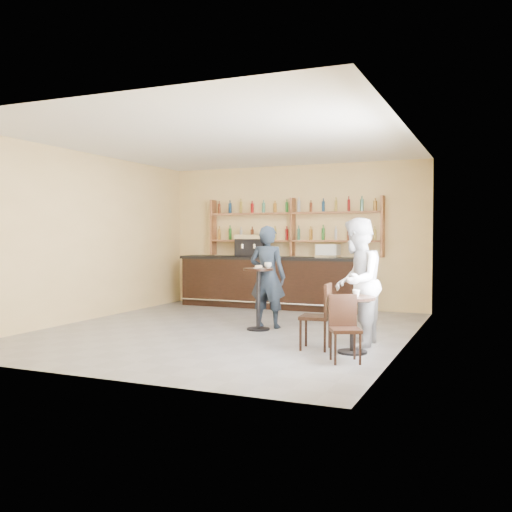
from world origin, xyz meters
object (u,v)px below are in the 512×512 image
at_px(pastry_case, 328,251).
at_px(cafe_table, 352,325).
at_px(espresso_machine, 252,246).
at_px(pedestal_table, 258,299).
at_px(man_main, 268,277).
at_px(chair_south, 345,329).
at_px(bar_counter, 270,282).
at_px(patron_second, 357,282).
at_px(chair_west, 315,316).

height_order(pastry_case, cafe_table, pastry_case).
height_order(espresso_machine, pedestal_table, espresso_machine).
relative_size(man_main, cafe_table, 2.29).
relative_size(pedestal_table, chair_south, 1.24).
height_order(bar_counter, patron_second, patron_second).
bearing_deg(pastry_case, cafe_table, -60.06).
height_order(man_main, patron_second, patron_second).
distance_m(chair_west, patron_second, 0.82).
bearing_deg(pastry_case, espresso_machine, -170.29).
bearing_deg(pedestal_table, pastry_case, 81.80).
height_order(espresso_machine, man_main, man_main).
distance_m(pedestal_table, chair_west, 1.85).
relative_size(bar_counter, espresso_machine, 6.12).
relative_size(pastry_case, cafe_table, 0.61).
xyz_separation_m(pastry_case, chair_south, (1.58, -4.75, -0.86)).
bearing_deg(man_main, bar_counter, -70.03).
xyz_separation_m(pastry_case, patron_second, (1.47, -3.63, -0.35)).
xyz_separation_m(bar_counter, man_main, (0.98, -2.58, 0.32)).
bearing_deg(espresso_machine, cafe_table, -49.38).
height_order(pastry_case, man_main, man_main).
xyz_separation_m(espresso_machine, pastry_case, (1.77, 0.00, -0.10)).
relative_size(espresso_machine, man_main, 0.39).
bearing_deg(espresso_machine, bar_counter, 2.09).
relative_size(cafe_table, patron_second, 0.42).
height_order(pedestal_table, patron_second, patron_second).
xyz_separation_m(pastry_case, cafe_table, (1.53, -4.15, -0.90)).
bearing_deg(patron_second, pastry_case, -158.88).
bearing_deg(cafe_table, chair_west, 174.81).
distance_m(man_main, chair_south, 2.94).
relative_size(man_main, chair_south, 2.10).
distance_m(pedestal_table, cafe_table, 2.32).
xyz_separation_m(man_main, chair_south, (1.94, -2.16, -0.47)).
xyz_separation_m(bar_counter, pastry_case, (1.34, 0.00, 0.72)).
xyz_separation_m(pastry_case, pedestal_table, (-0.42, -2.88, -0.76)).
relative_size(man_main, chair_west, 1.90).
bearing_deg(espresso_machine, pedestal_table, -62.67).
distance_m(pedestal_table, chair_south, 2.73).
height_order(pedestal_table, man_main, man_main).
bearing_deg(bar_counter, espresso_machine, 180.00).
bearing_deg(espresso_machine, chair_south, -52.68).
height_order(espresso_machine, pastry_case, espresso_machine).
relative_size(pastry_case, patron_second, 0.25).
height_order(pedestal_table, chair_west, pedestal_table).
bearing_deg(espresso_machine, patron_second, -46.14).
bearing_deg(pedestal_table, chair_west, -41.11).
bearing_deg(chair_south, bar_counter, 95.50).
distance_m(espresso_machine, cafe_table, 5.39).
bearing_deg(chair_west, man_main, -143.57).
relative_size(chair_south, patron_second, 0.45).
height_order(man_main, chair_west, man_main).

